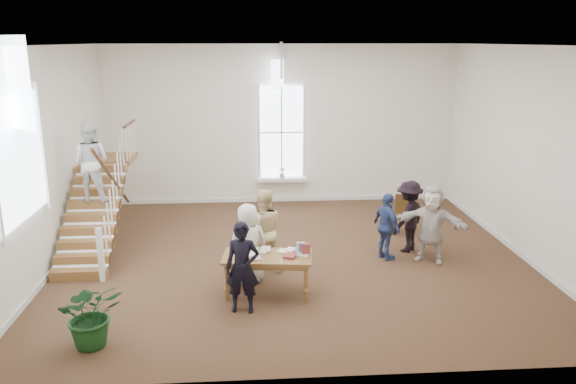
{
  "coord_description": "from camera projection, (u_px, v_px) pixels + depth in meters",
  "views": [
    {
      "loc": [
        -0.93,
        -11.4,
        4.6
      ],
      "look_at": [
        -0.1,
        0.4,
        1.38
      ],
      "focal_mm": 35.0,
      "sensor_mm": 36.0,
      "label": 1
    }
  ],
  "objects": [
    {
      "name": "side_chair",
      "position": [
        403.0,
        212.0,
        13.69
      ],
      "size": [
        0.53,
        0.53,
        0.96
      ],
      "rotation": [
        0.0,
        0.0,
        -0.34
      ],
      "color": "#39210F",
      "rests_on": "ground"
    },
    {
      "name": "police_officer",
      "position": [
        242.0,
        268.0,
        9.65
      ],
      "size": [
        0.64,
        0.46,
        1.62
      ],
      "primitive_type": "imported",
      "rotation": [
        0.0,
        0.0,
        -0.13
      ],
      "color": "black",
      "rests_on": "ground"
    },
    {
      "name": "elderly_woman",
      "position": [
        248.0,
        243.0,
        10.87
      ],
      "size": [
        0.87,
        0.69,
        1.58
      ],
      "primitive_type": "imported",
      "rotation": [
        0.0,
        0.0,
        3.41
      ],
      "color": "silver",
      "rests_on": "ground"
    },
    {
      "name": "staircase",
      "position": [
        93.0,
        181.0,
        12.25
      ],
      "size": [
        1.1,
        4.1,
        2.92
      ],
      "color": "brown",
      "rests_on": "ground"
    },
    {
      "name": "person_yellow",
      "position": [
        263.0,
        231.0,
        11.35
      ],
      "size": [
        0.88,
        0.71,
        1.74
      ],
      "primitive_type": "imported",
      "rotation": [
        0.0,
        0.0,
        3.2
      ],
      "color": "beige",
      "rests_on": "ground"
    },
    {
      "name": "room_shell",
      "position": [
        282.0,
        189.0,
        16.37
      ],
      "size": [
        10.49,
        10.0,
        10.0
      ],
      "color": "white",
      "rests_on": "ground"
    },
    {
      "name": "woman_cluster_c",
      "position": [
        431.0,
        224.0,
        11.85
      ],
      "size": [
        1.61,
        1.19,
        1.69
      ],
      "primitive_type": "imported",
      "rotation": [
        0.0,
        0.0,
        5.78
      ],
      "color": "beige",
      "rests_on": "ground"
    },
    {
      "name": "library_table",
      "position": [
        268.0,
        259.0,
        10.35
      ],
      "size": [
        1.72,
        1.0,
        0.83
      ],
      "rotation": [
        0.0,
        0.0,
        -0.11
      ],
      "color": "brown",
      "rests_on": "ground"
    },
    {
      "name": "floor_plant",
      "position": [
        91.0,
        314.0,
        8.61
      ],
      "size": [
        1.2,
        1.12,
        1.06
      ],
      "primitive_type": "imported",
      "rotation": [
        0.0,
        0.0,
        0.38
      ],
      "color": "#113613",
      "rests_on": "ground"
    },
    {
      "name": "woman_cluster_a",
      "position": [
        387.0,
        227.0,
        12.01
      ],
      "size": [
        0.65,
        0.94,
        1.47
      ],
      "primitive_type": "imported",
      "rotation": [
        0.0,
        0.0,
        1.94
      ],
      "color": "#34457E",
      "rests_on": "ground"
    },
    {
      "name": "ground",
      "position": [
        294.0,
        258.0,
        12.25
      ],
      "size": [
        10.0,
        10.0,
        0.0
      ],
      "primitive_type": "plane",
      "color": "#43291A",
      "rests_on": "ground"
    },
    {
      "name": "woman_cluster_b",
      "position": [
        409.0,
        216.0,
        12.46
      ],
      "size": [
        1.16,
        1.17,
        1.62
      ],
      "primitive_type": "imported",
      "rotation": [
        0.0,
        0.0,
        3.94
      ],
      "color": "black",
      "rests_on": "ground"
    }
  ]
}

